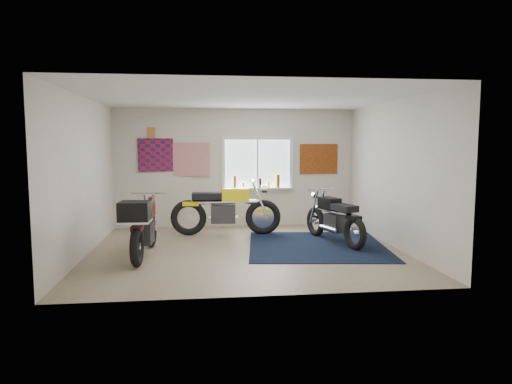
{
  "coord_description": "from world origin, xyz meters",
  "views": [
    {
      "loc": [
        -0.75,
        -7.99,
        1.9
      ],
      "look_at": [
        0.23,
        0.4,
        1.01
      ],
      "focal_mm": 32.0,
      "sensor_mm": 36.0,
      "label": 1
    }
  ],
  "objects": [
    {
      "name": "ground",
      "position": [
        0.0,
        0.0,
        0.0
      ],
      "size": [
        5.5,
        5.5,
        0.0
      ],
      "primitive_type": "plane",
      "color": "#9E896B",
      "rests_on": "ground"
    },
    {
      "name": "navy_rug",
      "position": [
        1.35,
        0.18,
        0.01
      ],
      "size": [
        2.79,
        2.88,
        0.01
      ],
      "primitive_type": "cube",
      "rotation": [
        0.0,
        0.0,
        -0.12
      ],
      "color": "black",
      "rests_on": "ground"
    },
    {
      "name": "yellow_triumph",
      "position": [
        -0.29,
        1.46,
        0.51
      ],
      "size": [
        2.31,
        0.69,
        1.16
      ],
      "rotation": [
        0.0,
        0.0,
        -0.05
      ],
      "color": "black",
      "rests_on": "ground"
    },
    {
      "name": "black_chrome_bike",
      "position": [
        1.75,
        0.45,
        0.45
      ],
      "size": [
        0.79,
        1.93,
        1.02
      ],
      "rotation": [
        0.0,
        0.0,
        1.87
      ],
      "color": "black",
      "rests_on": "navy_rug"
    },
    {
      "name": "oil_bottles",
      "position": [
        0.58,
        2.4,
        1.03
      ],
      "size": [
        1.08,
        0.09,
        0.3
      ],
      "color": "brown",
      "rests_on": "window_assembly"
    },
    {
      "name": "triumph_poster",
      "position": [
        1.95,
        2.48,
        1.55
      ],
      "size": [
        0.9,
        0.03,
        0.7
      ],
      "primitive_type": "cube",
      "color": "#A54C14",
      "rests_on": "room_shell"
    },
    {
      "name": "maroon_tourer",
      "position": [
        -1.76,
        -0.37,
        0.54
      ],
      "size": [
        0.62,
        2.06,
        1.05
      ],
      "rotation": [
        0.0,
        0.0,
        1.53
      ],
      "color": "black",
      "rests_on": "ground"
    },
    {
      "name": "flag_display",
      "position": [
        -1.9,
        2.48,
        2.15
      ],
      "size": [
        1.6,
        0.1,
        1.17
      ],
      "color": "red",
      "rests_on": "room_shell"
    },
    {
      "name": "window_assembly",
      "position": [
        0.5,
        2.47,
        1.37
      ],
      "size": [
        1.66,
        0.17,
        1.26
      ],
      "color": "white",
      "rests_on": "room_shell"
    },
    {
      "name": "room_shell",
      "position": [
        0.0,
        0.0,
        1.64
      ],
      "size": [
        5.5,
        5.5,
        5.5
      ],
      "color": "white",
      "rests_on": "ground"
    }
  ]
}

